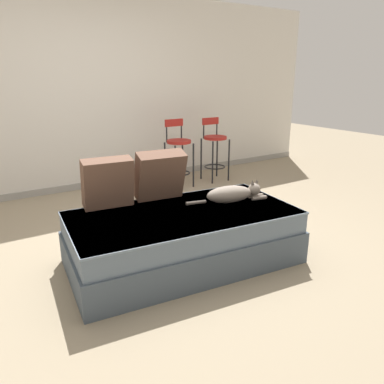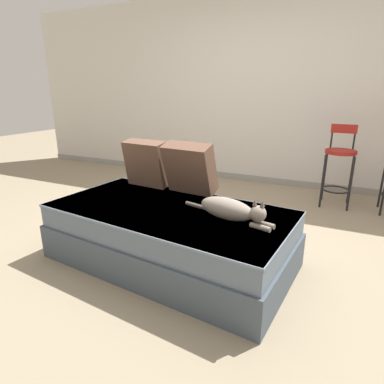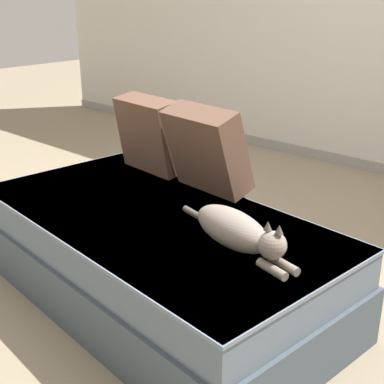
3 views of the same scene
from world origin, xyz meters
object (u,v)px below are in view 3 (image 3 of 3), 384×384
Objects in this scene: throw_pillow_middle at (207,150)px; cat at (237,231)px; throw_pillow_corner at (150,134)px; couch at (155,256)px.

cat is (0.51, -0.41, -0.15)m from throw_pillow_middle.
throw_pillow_corner is 1.08m from cat.
throw_pillow_middle is (0.47, -0.05, 0.01)m from throw_pillow_corner.
cat is (0.97, -0.46, -0.14)m from throw_pillow_corner.
throw_pillow_middle is 0.62× the size of cat.
throw_pillow_corner is (-0.47, 0.44, 0.44)m from couch.
couch is at bearing 177.83° from cat.
couch is at bearing -89.09° from throw_pillow_middle.
throw_pillow_corner is at bearing 137.16° from couch.
throw_pillow_middle is at bearing -6.01° from throw_pillow_corner.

